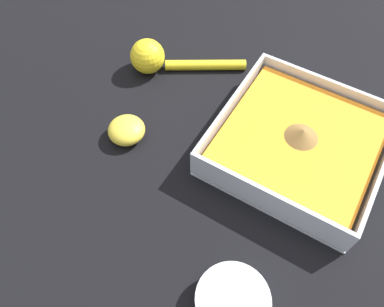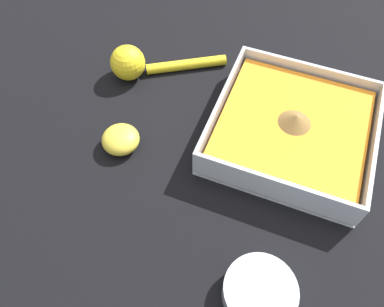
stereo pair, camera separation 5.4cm
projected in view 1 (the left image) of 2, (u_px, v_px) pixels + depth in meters
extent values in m
plane|color=black|center=(287.00, 160.00, 0.61)|extent=(4.00, 4.00, 0.00)
cube|color=silver|center=(295.00, 150.00, 0.62)|extent=(0.25, 0.25, 0.01)
cube|color=silver|center=(377.00, 175.00, 0.56)|extent=(0.25, 0.01, 0.05)
cube|color=silver|center=(231.00, 109.00, 0.63)|extent=(0.25, 0.01, 0.05)
cube|color=silver|center=(267.00, 200.00, 0.53)|extent=(0.01, 0.24, 0.05)
cube|color=silver|center=(326.00, 91.00, 0.65)|extent=(0.01, 0.24, 0.05)
cube|color=orange|center=(298.00, 143.00, 0.60)|extent=(0.23, 0.23, 0.03)
cone|color=brown|center=(302.00, 134.00, 0.58)|extent=(0.05, 0.05, 0.02)
cylinder|color=silver|center=(232.00, 302.00, 0.47)|extent=(0.10, 0.10, 0.03)
cylinder|color=brown|center=(232.00, 302.00, 0.48)|extent=(0.09, 0.09, 0.02)
sphere|color=yellow|center=(147.00, 56.00, 0.70)|extent=(0.06, 0.06, 0.06)
cylinder|color=yellow|center=(206.00, 65.00, 0.72)|extent=(0.10, 0.14, 0.02)
ellipsoid|color=yellow|center=(127.00, 130.00, 0.62)|extent=(0.06, 0.06, 0.03)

